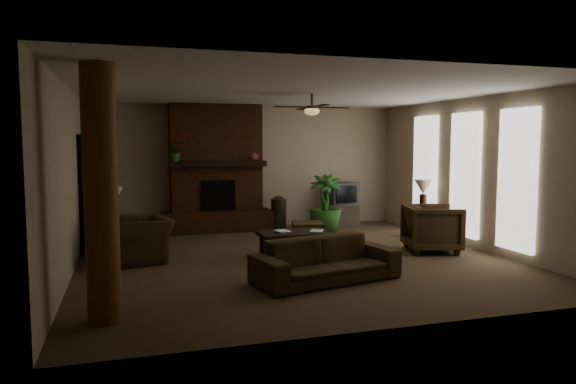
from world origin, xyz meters
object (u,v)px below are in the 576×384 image
object	(u,v)px
ottoman	(308,233)
lamp_right	(423,189)
log_column	(101,195)
armchair_right	(432,226)
coffee_table	(294,235)
side_table_right	(421,224)
side_table_left	(116,241)
floor_plant	(325,216)
sofa	(326,253)
armchair_left	(138,232)
tv_stand	(341,215)
lamp_left	(113,199)
floor_vase	(279,211)

from	to	relation	value
ottoman	lamp_right	world-z (taller)	lamp_right
log_column	armchair_right	world-z (taller)	log_column
log_column	armchair_right	bearing A→B (deg)	22.17
coffee_table	side_table_right	distance (m)	3.28
armchair_right	coffee_table	size ratio (longest dim) A/B	0.78
ottoman	side_table_left	xyz separation A→B (m)	(-3.57, -0.29, 0.08)
floor_plant	side_table_left	xyz separation A→B (m)	(-4.32, -1.28, -0.08)
armchair_right	side_table_right	distance (m)	1.51
coffee_table	floor_plant	distance (m)	2.52
coffee_table	floor_plant	size ratio (longest dim) A/B	0.95
sofa	lamp_right	xyz separation A→B (m)	(3.17, 2.68, 0.59)
sofa	lamp_right	bearing A→B (deg)	27.64
armchair_left	ottoman	distance (m)	3.31
sofa	floor_plant	distance (m)	4.07
tv_stand	side_table_left	distance (m)	5.49
coffee_table	lamp_left	bearing A→B (deg)	163.64
floor_vase	floor_plant	xyz separation A→B (m)	(0.89, -0.61, -0.08)
log_column	floor_plant	world-z (taller)	log_column
armchair_left	side_table_right	world-z (taller)	armchair_left
tv_stand	floor_vase	bearing A→B (deg)	-149.67
side_table_left	ottoman	bearing A→B (deg)	4.66
sofa	tv_stand	xyz separation A→B (m)	(2.18, 4.67, -0.16)
floor_plant	side_table_left	size ratio (longest dim) A/B	2.31
log_column	floor_plant	size ratio (longest dim) A/B	2.21
lamp_right	side_table_left	bearing A→B (deg)	-178.48
armchair_left	lamp_right	world-z (taller)	lamp_right
floor_vase	lamp_right	bearing A→B (deg)	-33.61
coffee_table	floor_vase	world-z (taller)	floor_vase
armchair_right	floor_vase	world-z (taller)	armchair_right
floor_vase	lamp_right	xyz separation A→B (m)	(2.61, -1.74, 0.57)
tv_stand	floor_plant	world-z (taller)	floor_plant
armchair_left	lamp_left	distance (m)	0.78
armchair_right	lamp_left	bearing A→B (deg)	93.00
armchair_right	side_table_left	distance (m)	5.56
ottoman	tv_stand	size ratio (longest dim) A/B	0.71
floor_vase	lamp_right	world-z (taller)	lamp_right
armchair_right	lamp_right	bearing A→B (deg)	-9.06
floor_vase	log_column	bearing A→B (deg)	-123.36
armchair_left	coffee_table	world-z (taller)	armchair_left
coffee_table	lamp_left	size ratio (longest dim) A/B	1.85
armchair_right	floor_plant	distance (m)	2.69
tv_stand	lamp_right	xyz separation A→B (m)	(0.99, -1.98, 0.75)
tv_stand	floor_plant	bearing A→B (deg)	-108.74
floor_plant	armchair_left	bearing A→B (deg)	-157.24
armchair_left	armchair_right	size ratio (longest dim) A/B	1.19
log_column	floor_plant	distance (m)	6.49
lamp_left	side_table_left	bearing A→B (deg)	-51.39
coffee_table	floor_plant	xyz separation A→B (m)	(1.39, 2.10, -0.02)
sofa	side_table_right	distance (m)	4.18
tv_stand	side_table_right	world-z (taller)	side_table_right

